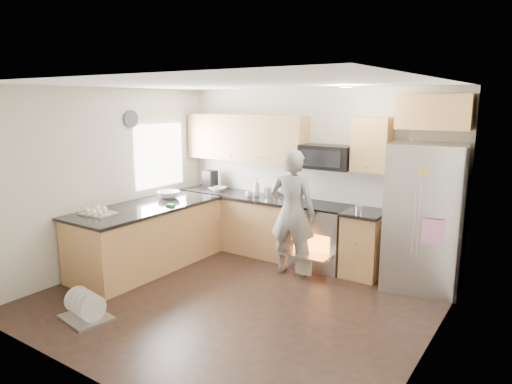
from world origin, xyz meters
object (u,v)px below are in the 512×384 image
Objects in this scene: refrigerator at (423,217)px; person at (292,212)px; stove_range at (322,222)px; dish_rack at (86,311)px.

person is at bearing -173.05° from refrigerator.
stove_range is at bearing 170.30° from refrigerator.
dish_rack is (-1.22, -2.52, -0.80)m from person.
person is 2.97× the size of dish_rack.
refrigerator reaches higher than stove_range.
stove_range is 1.45m from refrigerator.
dish_rack is (-1.44, -3.01, -0.59)m from stove_range.
person is at bearing -113.97° from stove_range.
stove_range is at bearing -124.08° from person.
stove_range is 0.58m from person.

